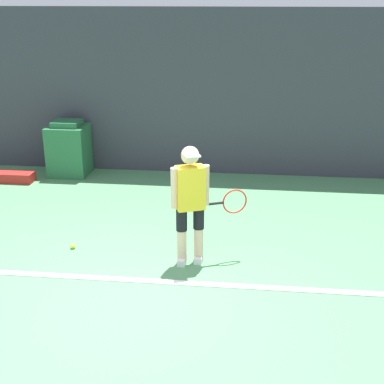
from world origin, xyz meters
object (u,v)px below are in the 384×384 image
covered_chair (69,149)px  equipment_bag (13,177)px  tennis_player (191,200)px  tennis_ball (73,246)px

covered_chair → equipment_bag: size_ratio=1.38×
tennis_player → equipment_bag: bearing=120.4°
tennis_player → tennis_ball: size_ratio=22.43×
tennis_ball → covered_chair: covered_chair is taller
tennis_player → covered_chair: 4.25m
tennis_player → covered_chair: (-2.69, 3.27, -0.35)m
tennis_player → equipment_bag: (-3.58, 2.73, -0.75)m
tennis_ball → equipment_bag: bearing=127.6°
tennis_ball → covered_chair: bearing=109.0°
tennis_player → tennis_ball: (-1.63, 0.19, -0.81)m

